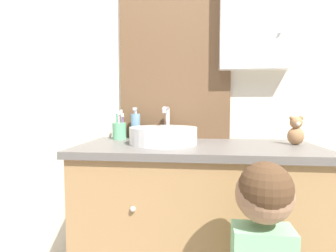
% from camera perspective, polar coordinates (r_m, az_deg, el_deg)
% --- Properties ---
extents(wall_back, '(3.20, 0.18, 2.50)m').
position_cam_1_polar(wall_back, '(1.69, 6.77, 11.26)').
color(wall_back, beige).
rests_on(wall_back, ground_plane).
extents(vanity_counter, '(1.22, 0.58, 0.88)m').
position_cam_1_polar(vanity_counter, '(1.50, 6.03, -20.78)').
color(vanity_counter, '#A37A4C').
rests_on(vanity_counter, ground_plane).
extents(sink_basin, '(0.36, 0.41, 0.20)m').
position_cam_1_polar(sink_basin, '(1.40, -1.11, -1.92)').
color(sink_basin, white).
rests_on(sink_basin, vanity_counter).
extents(toothbrush_holder, '(0.08, 0.08, 0.18)m').
position_cam_1_polar(toothbrush_holder, '(1.61, -10.67, -0.92)').
color(toothbrush_holder, '#66B27F').
rests_on(toothbrush_holder, vanity_counter).
extents(soap_dispenser, '(0.06, 0.06, 0.19)m').
position_cam_1_polar(soap_dispenser, '(1.61, -7.22, 0.03)').
color(soap_dispenser, '#6B93B2').
rests_on(soap_dispenser, vanity_counter).
extents(teddy_bear, '(0.08, 0.07, 0.15)m').
position_cam_1_polar(teddy_bear, '(1.51, 25.93, -1.01)').
color(teddy_bear, '#9E7047').
rests_on(teddy_bear, vanity_counter).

